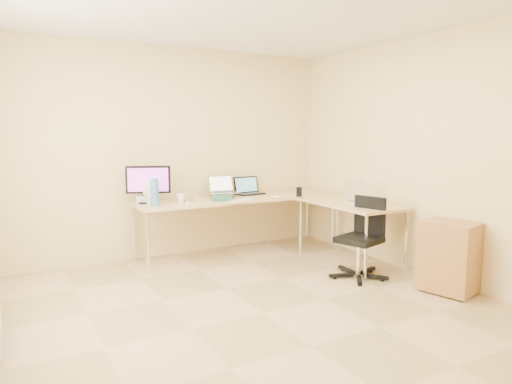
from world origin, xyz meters
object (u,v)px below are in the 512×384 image
desk_fan (150,193)px  laptop_center (223,185)px  mug (181,198)px  office_chair (359,232)px  monitor (148,184)px  cabinet (449,256)px  desk_return (350,232)px  laptop_black (250,186)px  water_bottle (155,192)px  keyboard (242,201)px  laptop_return (360,193)px  desk_main (239,226)px

desk_fan → laptop_center: bearing=16.9°
desk_fan → mug: bearing=5.2°
desk_fan → office_chair: (1.79, -1.58, -0.36)m
monitor → mug: 0.41m
laptop_center → cabinet: size_ratio=0.50×
desk_return → laptop_black: 1.48m
water_bottle → mug: bearing=18.9°
keyboard → mug: bearing=138.3°
desk_return → laptop_return: laptop_return is taller
monitor → mug: size_ratio=4.92×
desk_main → desk_fan: desk_fan is taller
desk_main → monitor: (-1.13, 0.13, 0.59)m
laptop_center → desk_fan: size_ratio=1.36×
mug → office_chair: (1.44, -1.52, -0.28)m
laptop_center → mug: (-0.61, -0.10, -0.11)m
water_bottle → office_chair: 2.31m
water_bottle → monitor: bearing=90.0°
desk_return → keyboard: 1.35m
keyboard → desk_fan: size_ratio=1.57×
desk_return → water_bottle: (-2.10, 0.90, 0.52)m
mug → monitor: bearing=161.8°
mug → desk_main: bearing=-1.2°
cabinet → laptop_center: bearing=103.7°
monitor → cabinet: size_ratio=0.76×
desk_main → laptop_return: laptop_return is taller
desk_return → laptop_black: (-0.71, 1.20, 0.48)m
keyboard → laptop_return: 1.41m
monitor → laptop_center: 0.96m
keyboard → desk_return: bearing=-49.2°
monitor → cabinet: (2.25, -2.41, -0.59)m
laptop_center → cabinet: bearing=-61.3°
laptop_black → desk_main: bearing=-147.5°
mug → desk_return: bearing=-30.1°
laptop_center → office_chair: laptop_center is taller
mug → laptop_return: (1.86, -1.05, 0.06)m
desk_main → water_bottle: (-1.13, -0.10, 0.52)m
desk_main → water_bottle: 1.25m
desk_main → monitor: bearing=173.3°
desk_return → office_chair: bearing=-121.6°
laptop_return → office_chair: laptop_return is taller
laptop_return → laptop_center: bearing=30.1°
desk_return → water_bottle: water_bottle is taller
mug → cabinet: mug is taller
office_chair → laptop_black: bearing=87.2°
keyboard → laptop_black: bearing=36.6°
laptop_center → mug: bearing=-170.5°
monitor → water_bottle: bearing=-68.1°
office_chair → mug: bearing=117.3°
desk_fan → cabinet: 3.29m
office_chair → cabinet: 0.91m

